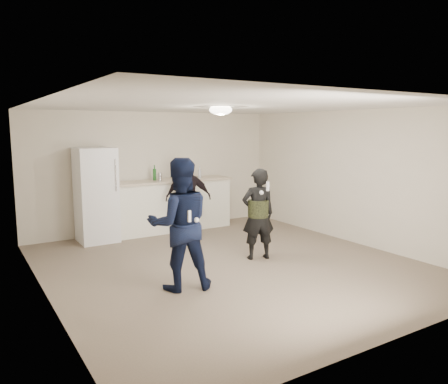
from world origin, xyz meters
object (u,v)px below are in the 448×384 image
shaker (160,177)px  fridge (96,195)px  woman (258,214)px  man (180,224)px  counter (171,206)px  spectator (188,198)px

shaker → fridge: bearing=179.9°
fridge → woman: fridge is taller
fridge → man: size_ratio=1.01×
man → woman: man is taller
man → woman: size_ratio=1.18×
counter → shaker: (-0.28, -0.07, 0.65)m
counter → man: 3.47m
woman → spectator: spectator is taller
fridge → spectator: fridge is taller
counter → shaker: size_ratio=15.29×
man → spectator: man is taller
fridge → spectator: (1.69, -0.55, -0.13)m
shaker → spectator: 0.77m
fridge → woman: size_ratio=1.19×
shaker → spectator: spectator is taller
counter → spectator: 0.67m
counter → fridge: size_ratio=1.44×
shaker → woman: size_ratio=0.11×
shaker → man: 3.30m
spectator → fridge: bearing=5.4°
shaker → woman: bearing=-76.0°
woman → spectator: 2.03m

